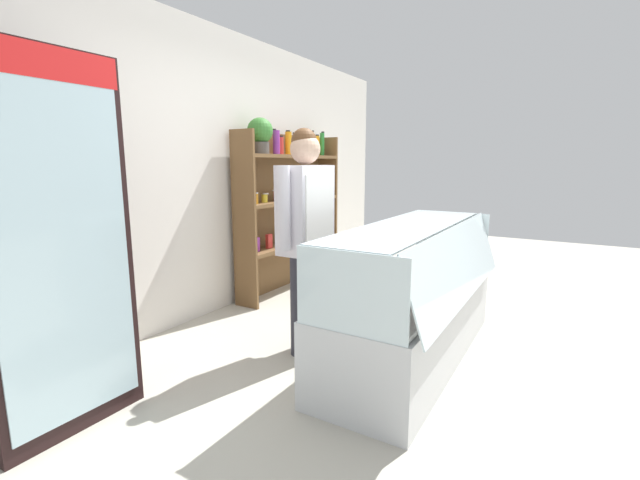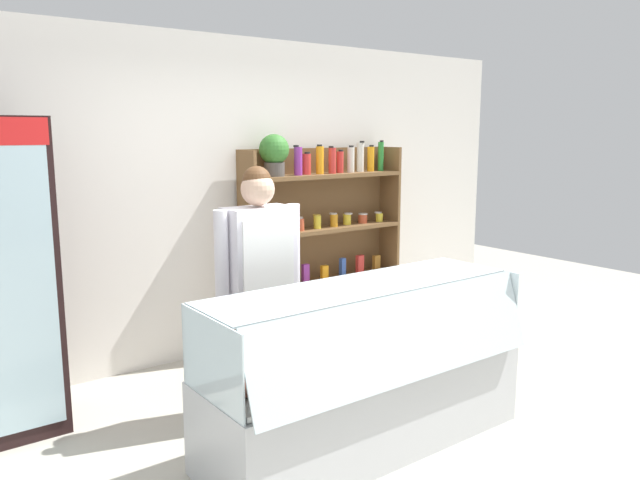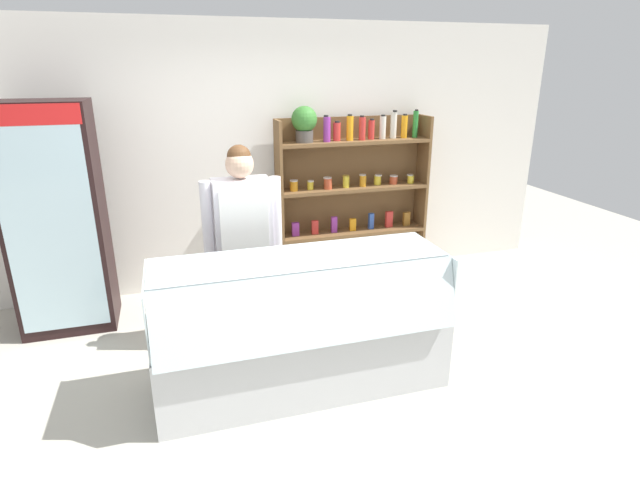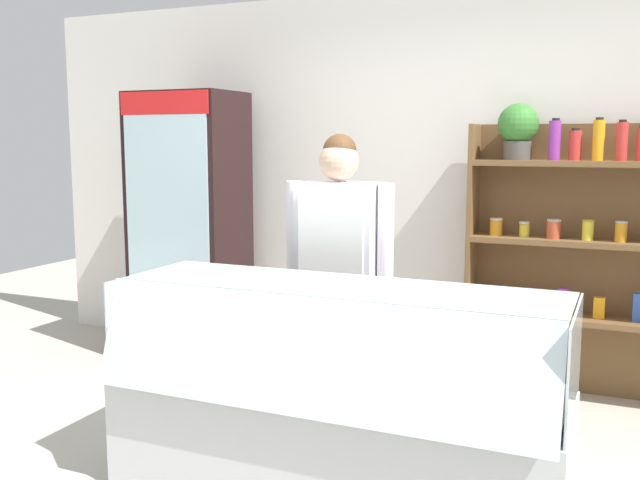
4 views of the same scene
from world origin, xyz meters
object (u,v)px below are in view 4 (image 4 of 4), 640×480
object	(u,v)px
shelving_unit	(594,235)
deli_display_case	(333,433)
shop_clerk	(338,257)
drinks_fridge	(189,229)

from	to	relation	value
shelving_unit	deli_display_case	xyz separation A→B (m)	(-1.01, -1.86, -0.75)
shelving_unit	shop_clerk	distance (m)	1.70
shelving_unit	drinks_fridge	bearing A→B (deg)	-172.95
deli_display_case	shop_clerk	world-z (taller)	shop_clerk
deli_display_case	shelving_unit	bearing A→B (deg)	61.56
drinks_fridge	shop_clerk	world-z (taller)	drinks_fridge
drinks_fridge	shop_clerk	size ratio (longest dim) A/B	1.18
deli_display_case	shop_clerk	size ratio (longest dim) A/B	1.22
deli_display_case	shop_clerk	distance (m)	1.06
shop_clerk	deli_display_case	bearing A→B (deg)	-69.36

